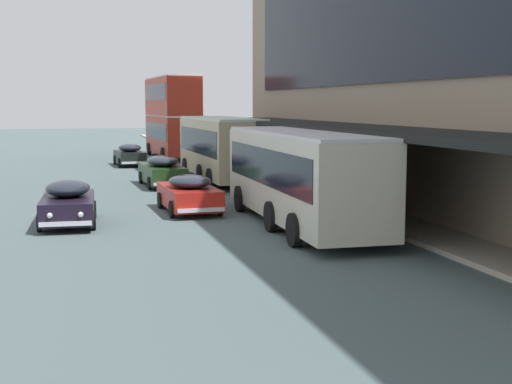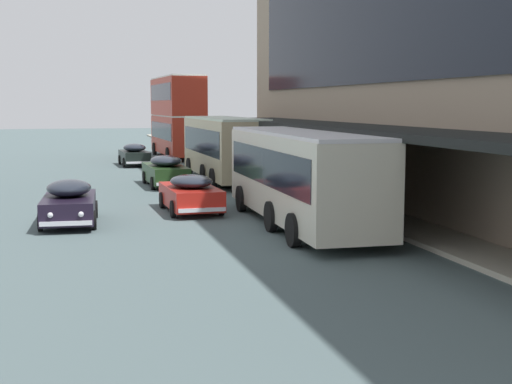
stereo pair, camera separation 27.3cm
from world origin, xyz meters
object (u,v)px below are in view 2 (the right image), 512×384
sedan_second_mid (69,202)px  transit_bus_kerbside_rear (224,145)px  sedan_far_back (165,171)px  sedan_trailing_mid (191,193)px  sedan_trailing_near (134,155)px  transit_bus_kerbside_front (177,114)px  transit_bus_kerbside_far (300,172)px

sedan_second_mid → transit_bus_kerbside_rear: bearing=56.8°
sedan_far_back → sedan_trailing_mid: size_ratio=1.14×
sedan_far_back → sedan_trailing_near: bearing=92.2°
sedan_far_back → sedan_trailing_mid: (-0.19, -8.99, -0.05)m
transit_bus_kerbside_front → sedan_second_mid: bearing=-105.2°
sedan_far_back → sedan_second_mid: bearing=-113.8°
sedan_trailing_mid → transit_bus_kerbside_rear: bearing=71.5°
sedan_far_back → transit_bus_kerbside_front: bearing=79.9°
sedan_trailing_mid → transit_bus_kerbside_front: bearing=82.7°
sedan_trailing_near → sedan_trailing_mid: (0.29, -21.56, -0.01)m
transit_bus_kerbside_rear → transit_bus_kerbside_far: bearing=-91.9°
sedan_second_mid → sedan_far_back: bearing=66.2°
sedan_trailing_near → sedan_trailing_mid: size_ratio=0.99×
transit_bus_kerbside_front → transit_bus_kerbside_far: transit_bus_kerbside_front is taller
transit_bus_kerbside_far → sedan_trailing_mid: 5.26m
transit_bus_kerbside_front → transit_bus_kerbside_rear: (-0.05, -17.52, -1.40)m
sedan_far_back → sedan_trailing_mid: bearing=-91.2°
transit_bus_kerbside_front → transit_bus_kerbside_far: bearing=-90.9°
sedan_trailing_near → sedan_second_mid: 23.64m
transit_bus_kerbside_front → sedan_trailing_near: (-3.90, -6.62, -2.61)m
sedan_trailing_near → transit_bus_kerbside_far: bearing=-82.5°
sedan_second_mid → sedan_trailing_mid: (4.52, 1.70, -0.02)m
transit_bus_kerbside_rear → sedan_far_back: (-3.37, -1.66, -1.17)m
transit_bus_kerbside_rear → sedan_second_mid: transit_bus_kerbside_rear is taller
sedan_far_back → transit_bus_kerbside_far: bearing=-77.5°
transit_bus_kerbside_rear → sedan_second_mid: size_ratio=2.45×
transit_bus_kerbside_far → sedan_far_back: transit_bus_kerbside_far is taller
transit_bus_kerbside_front → sedan_second_mid: 31.07m
transit_bus_kerbside_front → sedan_trailing_mid: size_ratio=2.35×
transit_bus_kerbside_rear → sedan_far_back: bearing=-153.7°
transit_bus_kerbside_far → transit_bus_kerbside_rear: bearing=88.1°
sedan_trailing_mid → transit_bus_kerbside_far: bearing=-53.1°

